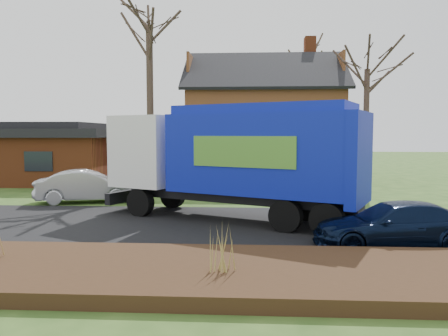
{
  "coord_description": "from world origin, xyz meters",
  "views": [
    {
      "loc": [
        1.13,
        -14.11,
        3.03
      ],
      "look_at": [
        0.15,
        2.5,
        1.71
      ],
      "focal_mm": 35.0,
      "sensor_mm": 36.0,
      "label": 1
    }
  ],
  "objects": [
    {
      "name": "ground",
      "position": [
        0.0,
        0.0,
        0.0
      ],
      "size": [
        120.0,
        120.0,
        0.0
      ],
      "primitive_type": "plane",
      "color": "#284717",
      "rests_on": "ground"
    },
    {
      "name": "road",
      "position": [
        0.0,
        0.0,
        0.01
      ],
      "size": [
        80.0,
        7.0,
        0.02
      ],
      "primitive_type": "cube",
      "color": "black",
      "rests_on": "ground"
    },
    {
      "name": "mulch_verge",
      "position": [
        0.0,
        -5.3,
        0.15
      ],
      "size": [
        80.0,
        3.5,
        0.3
      ],
      "primitive_type": "cube",
      "color": "black",
      "rests_on": "ground"
    },
    {
      "name": "main_house",
      "position": [
        1.49,
        13.91,
        4.03
      ],
      "size": [
        12.95,
        8.95,
        9.26
      ],
      "color": "beige",
      "rests_on": "ground"
    },
    {
      "name": "ranch_house",
      "position": [
        -12.0,
        13.0,
        1.81
      ],
      "size": [
        9.8,
        8.2,
        3.7
      ],
      "color": "brown",
      "rests_on": "ground"
    },
    {
      "name": "garbage_truck",
      "position": [
        0.66,
        1.04,
        2.3
      ],
      "size": [
        9.5,
        6.14,
        3.99
      ],
      "rotation": [
        0.0,
        0.0,
        -0.43
      ],
      "color": "black",
      "rests_on": "ground"
    },
    {
      "name": "silver_sedan",
      "position": [
        -6.01,
        4.62,
        0.71
      ],
      "size": [
        4.58,
        2.66,
        1.43
      ],
      "primitive_type": "imported",
      "rotation": [
        0.0,
        0.0,
        1.85
      ],
      "color": "#A9ACB1",
      "rests_on": "ground"
    },
    {
      "name": "navy_wagon",
      "position": [
        4.95,
        -2.49,
        0.61
      ],
      "size": [
        4.34,
        2.02,
        1.22
      ],
      "primitive_type": "imported",
      "rotation": [
        0.0,
        0.0,
        -1.5
      ],
      "color": "black",
      "rests_on": "ground"
    },
    {
      "name": "tree_front_west",
      "position": [
        -4.17,
        9.02,
        9.89
      ],
      "size": [
        4.04,
        4.04,
        12.0
      ],
      "color": "#3F3026",
      "rests_on": "ground"
    },
    {
      "name": "tree_front_east",
      "position": [
        7.17,
        9.1,
        7.37
      ],
      "size": [
        3.26,
        3.26,
        9.07
      ],
      "color": "#413027",
      "rests_on": "ground"
    },
    {
      "name": "tree_back",
      "position": [
        5.83,
        22.45,
        10.63
      ],
      "size": [
        4.03,
        4.03,
        12.75
      ],
      "color": "#47362A",
      "rests_on": "ground"
    },
    {
      "name": "grass_clump_mid",
      "position": [
        0.6,
        -5.67,
        0.77
      ],
      "size": [
        0.34,
        0.28,
        0.94
      ],
      "color": "#A18F47",
      "rests_on": "mulch_verge"
    }
  ]
}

